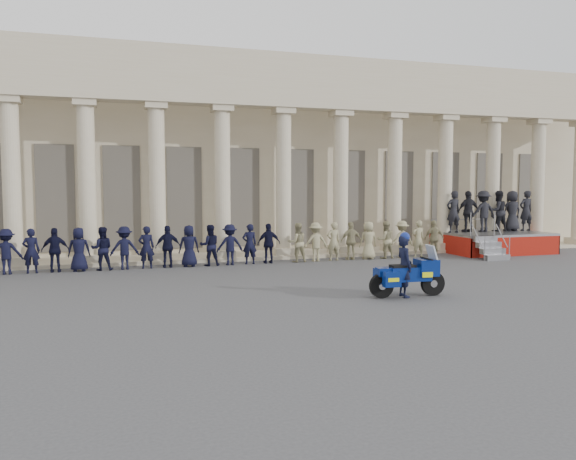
{
  "coord_description": "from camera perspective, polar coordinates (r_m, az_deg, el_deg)",
  "views": [
    {
      "loc": [
        -5.57,
        -14.65,
        3.03
      ],
      "look_at": [
        -0.06,
        3.02,
        1.6
      ],
      "focal_mm": 35.0,
      "sensor_mm": 36.0,
      "label": 1
    }
  ],
  "objects": [
    {
      "name": "ground",
      "position": [
        15.97,
        3.44,
        -6.53
      ],
      "size": [
        90.0,
        90.0,
        0.0
      ],
      "primitive_type": "plane",
      "color": "#3E3E40",
      "rests_on": "ground"
    },
    {
      "name": "building",
      "position": [
        29.96,
        -6.65,
        7.25
      ],
      "size": [
        40.0,
        12.5,
        9.0
      ],
      "color": "#C0B090",
      "rests_on": "ground"
    },
    {
      "name": "officer_rank",
      "position": [
        21.71,
        -7.77,
        -1.54
      ],
      "size": [
        20.15,
        0.6,
        1.58
      ],
      "color": "black",
      "rests_on": "ground"
    },
    {
      "name": "reviewing_stand",
      "position": [
        27.65,
        19.95,
        1.17
      ],
      "size": [
        4.69,
        4.35,
        2.84
      ],
      "color": "gray",
      "rests_on": "ground"
    },
    {
      "name": "motorcycle",
      "position": [
        15.84,
        12.11,
        -4.45
      ],
      "size": [
        2.22,
        0.92,
        1.42
      ],
      "rotation": [
        0.0,
        0.0,
        -0.06
      ],
      "color": "black",
      "rests_on": "ground"
    },
    {
      "name": "rider",
      "position": [
        15.75,
        11.73,
        -3.48
      ],
      "size": [
        0.44,
        0.65,
        1.8
      ],
      "rotation": [
        0.0,
        0.0,
        1.51
      ],
      "color": "black",
      "rests_on": "ground"
    }
  ]
}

